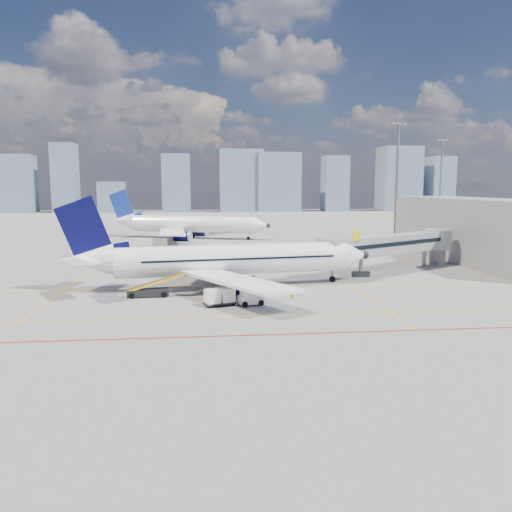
{
  "coord_description": "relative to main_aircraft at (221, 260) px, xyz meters",
  "views": [
    {
      "loc": [
        -3.44,
        -50.72,
        11.88
      ],
      "look_at": [
        2.26,
        5.48,
        4.0
      ],
      "focal_mm": 35.0,
      "sensor_mm": 36.0,
      "label": 1
    }
  ],
  "objects": [
    {
      "name": "main_aircraft",
      "position": [
        0.0,
        0.0,
        0.0
      ],
      "size": [
        37.05,
        32.19,
        10.92
      ],
      "rotation": [
        0.0,
        0.0,
        0.13
      ],
      "color": "white",
      "rests_on": "ground"
    },
    {
      "name": "second_aircraft",
      "position": [
        -6.3,
        57.74,
        -0.0
      ],
      "size": [
        38.04,
        32.37,
        11.45
      ],
      "rotation": [
        0.0,
        0.0,
        -0.33
      ],
      "color": "white",
      "rests_on": "ground"
    },
    {
      "name": "apron_markings",
      "position": [
        1.05,
        -11.57,
        -3.22
      ],
      "size": [
        90.0,
        35.12,
        0.01
      ],
      "color": "yellow",
      "rests_on": "ground"
    },
    {
      "name": "baggage_tug",
      "position": [
        2.5,
        -9.44,
        -2.43
      ],
      "size": [
        2.64,
        2.0,
        1.65
      ],
      "rotation": [
        0.0,
        0.0,
        0.27
      ],
      "color": "white",
      "rests_on": "ground"
    },
    {
      "name": "floodlight_mast_ne",
      "position": [
        39.63,
        47.34,
        10.36
      ],
      "size": [
        3.2,
        0.61,
        25.45
      ],
      "color": "slate",
      "rests_on": "ground"
    },
    {
      "name": "belt_loader",
      "position": [
        -7.98,
        -4.37,
        -2.55
      ],
      "size": [
        6.44,
        2.05,
        2.6
      ],
      "rotation": [
        0.0,
        0.0,
        0.08
      ],
      "color": "black",
      "rests_on": "ground"
    },
    {
      "name": "terminal_block",
      "position": [
        41.58,
        18.34,
        1.78
      ],
      "size": [
        10.0,
        42.0,
        10.0
      ],
      "color": "#93969B",
      "rests_on": "ground"
    },
    {
      "name": "cargo_dolly",
      "position": [
        -0.5,
        -9.34,
        -2.27
      ],
      "size": [
        3.44,
        2.4,
        1.73
      ],
      "rotation": [
        0.0,
        0.0,
        0.35
      ],
      "color": "black",
      "rests_on": "ground"
    },
    {
      "name": "distant_skyline",
      "position": [
        2.04,
        182.34,
        10.96
      ],
      "size": [
        249.83,
        15.85,
        31.58
      ],
      "color": "slate",
      "rests_on": "ground"
    },
    {
      "name": "ramp_worker",
      "position": [
        7.08,
        -8.17,
        -2.38
      ],
      "size": [
        0.7,
        0.73,
        1.69
      ],
      "primitive_type": "imported",
      "rotation": [
        0.0,
        0.0,
        0.9
      ],
      "color": "yellow",
      "rests_on": "ground"
    },
    {
      "name": "floodlight_mast_far",
      "position": [
        66.63,
        82.34,
        10.36
      ],
      "size": [
        3.2,
        0.61,
        25.45
      ],
      "color": "slate",
      "rests_on": "ground"
    },
    {
      "name": "jet_bridge",
      "position": [
        25.14,
        9.25,
        0.52
      ],
      "size": [
        23.55,
        15.78,
        6.3
      ],
      "color": "#93969B",
      "rests_on": "ground"
    },
    {
      "name": "ground",
      "position": [
        1.63,
        -7.66,
        -3.22
      ],
      "size": [
        420.0,
        420.0,
        0.0
      ],
      "primitive_type": "plane",
      "color": "gray",
      "rests_on": "ground"
    }
  ]
}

